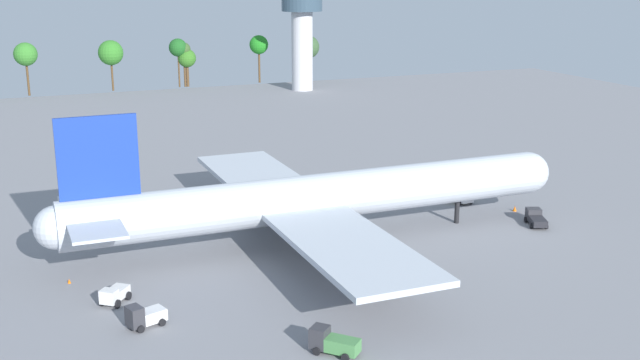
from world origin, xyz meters
name	(u,v)px	position (x,y,z in m)	size (l,w,h in m)	color
ground_plane	(320,242)	(0.00, 0.00, 0.00)	(286.84, 286.84, 0.00)	gray
cargo_airplane	(316,198)	(-0.50, 0.00, 6.19)	(71.71, 60.79, 19.02)	silver
maintenance_van	(144,316)	(-26.26, -16.74, 1.15)	(4.28, 3.21, 2.46)	#333338
pushback_tractor	(114,294)	(-28.22, -9.72, 1.03)	(3.73, 3.92, 1.97)	white
fuel_truck	(333,342)	(-10.85, -29.33, 1.17)	(4.50, 4.65, 2.46)	#333338
catering_truck	(461,196)	(27.07, 8.16, 1.16)	(2.82, 4.50, 2.42)	silver
baggage_tug	(536,218)	(31.08, -5.00, 1.00)	(3.69, 5.25, 2.03)	#333338
safety_cone_nose	(515,208)	(32.27, 1.49, 0.41)	(0.57, 0.57, 0.81)	orange
safety_cone_tail	(69,281)	(-32.27, -1.99, 0.28)	(0.39, 0.39, 0.56)	orange
control_tower	(302,32)	(46.51, 126.26, 17.21)	(11.87, 11.87, 27.56)	silver
tree_line_backdrop	(135,54)	(0.96, 146.27, 10.55)	(133.18, 7.40, 15.05)	#51381E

